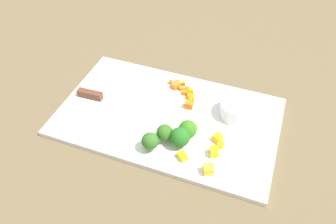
# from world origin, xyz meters

# --- Properties ---
(ground_plane) EXTENTS (4.00, 4.00, 0.00)m
(ground_plane) POSITION_xyz_m (0.00, 0.00, 0.00)
(ground_plane) COLOR brown
(cutting_board) EXTENTS (0.51, 0.31, 0.01)m
(cutting_board) POSITION_xyz_m (0.00, 0.00, 0.01)
(cutting_board) COLOR white
(cutting_board) RESTS_ON ground_plane
(prep_bowl) EXTENTS (0.08, 0.08, 0.04)m
(prep_bowl) POSITION_xyz_m (0.15, 0.06, 0.03)
(prep_bowl) COLOR white
(prep_bowl) RESTS_ON cutting_board
(chef_knife) EXTENTS (0.34, 0.04, 0.02)m
(chef_knife) POSITION_xyz_m (-0.12, -0.01, 0.02)
(chef_knife) COLOR silver
(chef_knife) RESTS_ON cutting_board
(carrot_dice_0) EXTENTS (0.02, 0.02, 0.01)m
(carrot_dice_0) POSITION_xyz_m (0.02, 0.08, 0.02)
(carrot_dice_0) COLOR orange
(carrot_dice_0) RESTS_ON cutting_board
(carrot_dice_1) EXTENTS (0.01, 0.01, 0.01)m
(carrot_dice_1) POSITION_xyz_m (0.00, 0.12, 0.02)
(carrot_dice_1) COLOR orange
(carrot_dice_1) RESTS_ON cutting_board
(carrot_dice_2) EXTENTS (0.02, 0.02, 0.01)m
(carrot_dice_2) POSITION_xyz_m (0.02, 0.10, 0.02)
(carrot_dice_2) COLOR orange
(carrot_dice_2) RESTS_ON cutting_board
(carrot_dice_3) EXTENTS (0.02, 0.02, 0.01)m
(carrot_dice_3) POSITION_xyz_m (0.03, 0.07, 0.02)
(carrot_dice_3) COLOR orange
(carrot_dice_3) RESTS_ON cutting_board
(carrot_dice_4) EXTENTS (0.02, 0.02, 0.02)m
(carrot_dice_4) POSITION_xyz_m (0.04, 0.04, 0.02)
(carrot_dice_4) COLOR orange
(carrot_dice_4) RESTS_ON cutting_board
(carrot_dice_5) EXTENTS (0.02, 0.02, 0.01)m
(carrot_dice_5) POSITION_xyz_m (0.03, 0.09, 0.02)
(carrot_dice_5) COLOR orange
(carrot_dice_5) RESTS_ON cutting_board
(carrot_dice_6) EXTENTS (0.01, 0.01, 0.01)m
(carrot_dice_6) POSITION_xyz_m (-0.03, 0.11, 0.02)
(carrot_dice_6) COLOR orange
(carrot_dice_6) RESTS_ON cutting_board
(carrot_dice_7) EXTENTS (0.02, 0.02, 0.01)m
(carrot_dice_7) POSITION_xyz_m (-0.00, 0.10, 0.02)
(carrot_dice_7) COLOR orange
(carrot_dice_7) RESTS_ON cutting_board
(carrot_dice_8) EXTENTS (0.02, 0.02, 0.01)m
(carrot_dice_8) POSITION_xyz_m (-0.01, 0.11, 0.02)
(carrot_dice_8) COLOR orange
(carrot_dice_8) RESTS_ON cutting_board
(carrot_dice_9) EXTENTS (0.03, 0.03, 0.02)m
(carrot_dice_9) POSITION_xyz_m (-0.02, 0.10, 0.02)
(carrot_dice_9) COLOR orange
(carrot_dice_9) RESTS_ON cutting_board
(carrot_dice_10) EXTENTS (0.02, 0.02, 0.01)m
(carrot_dice_10) POSITION_xyz_m (0.04, 0.06, 0.02)
(carrot_dice_10) COLOR orange
(carrot_dice_10) RESTS_ON cutting_board
(pepper_dice_0) EXTENTS (0.02, 0.03, 0.02)m
(pepper_dice_0) POSITION_xyz_m (0.13, -0.08, 0.02)
(pepper_dice_0) COLOR yellow
(pepper_dice_0) RESTS_ON cutting_board
(pepper_dice_1) EXTENTS (0.02, 0.02, 0.01)m
(pepper_dice_1) POSITION_xyz_m (0.07, -0.03, 0.02)
(pepper_dice_1) COLOR yellow
(pepper_dice_1) RESTS_ON cutting_board
(pepper_dice_2) EXTENTS (0.01, 0.01, 0.01)m
(pepper_dice_2) POSITION_xyz_m (0.14, -0.05, 0.02)
(pepper_dice_2) COLOR yellow
(pepper_dice_2) RESTS_ON cutting_board
(pepper_dice_3) EXTENTS (0.03, 0.02, 0.01)m
(pepper_dice_3) POSITION_xyz_m (0.07, -0.11, 0.02)
(pepper_dice_3) COLOR yellow
(pepper_dice_3) RESTS_ON cutting_board
(pepper_dice_4) EXTENTS (0.03, 0.03, 0.02)m
(pepper_dice_4) POSITION_xyz_m (0.13, -0.12, 0.02)
(pepper_dice_4) COLOR yellow
(pepper_dice_4) RESTS_ON cutting_board
(pepper_dice_5) EXTENTS (0.02, 0.02, 0.02)m
(pepper_dice_5) POSITION_xyz_m (0.13, -0.04, 0.02)
(pepper_dice_5) COLOR yellow
(pepper_dice_5) RESTS_ON cutting_board
(broccoli_floret_0) EXTENTS (0.04, 0.04, 0.05)m
(broccoli_floret_0) POSITION_xyz_m (0.06, -0.08, 0.04)
(broccoli_floret_0) COLOR #82AD61
(broccoli_floret_0) RESTS_ON cutting_board
(broccoli_floret_1) EXTENTS (0.04, 0.04, 0.04)m
(broccoli_floret_1) POSITION_xyz_m (0.02, -0.07, 0.04)
(broccoli_floret_1) COLOR #94BC68
(broccoli_floret_1) RESTS_ON cutting_board
(broccoli_floret_2) EXTENTS (0.04, 0.04, 0.04)m
(broccoli_floret_2) POSITION_xyz_m (0.06, -0.04, 0.03)
(broccoli_floret_2) COLOR #94BF58
(broccoli_floret_2) RESTS_ON cutting_board
(broccoli_floret_3) EXTENTS (0.04, 0.04, 0.04)m
(broccoli_floret_3) POSITION_xyz_m (0.00, -0.11, 0.04)
(broccoli_floret_3) COLOR #92AD6C
(broccoli_floret_3) RESTS_ON cutting_board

